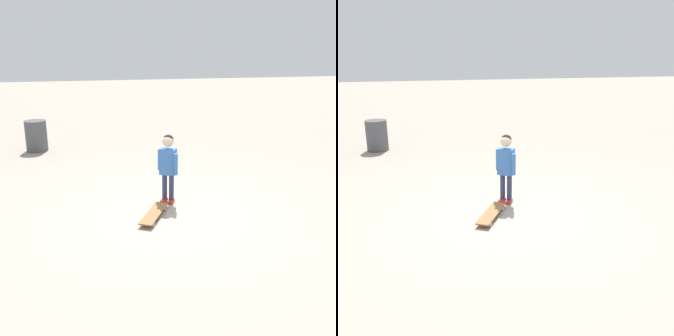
# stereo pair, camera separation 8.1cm
# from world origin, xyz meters

# --- Properties ---
(ground_plane) EXTENTS (50.00, 50.00, 0.00)m
(ground_plane) POSITION_xyz_m (0.00, 0.00, 0.00)
(ground_plane) COLOR #9E9384
(child_person) EXTENTS (0.36, 0.28, 1.06)m
(child_person) POSITION_xyz_m (0.50, -0.10, 0.66)
(child_person) COLOR #2D3351
(child_person) RESTS_ON ground
(skateboard) EXTENTS (0.79, 0.56, 0.07)m
(skateboard) POSITION_xyz_m (-0.01, 0.24, 0.06)
(skateboard) COLOR olive
(skateboard) RESTS_ON ground
(trash_bin) EXTENTS (0.48, 0.48, 0.70)m
(trash_bin) POSITION_xyz_m (4.31, 2.07, 0.35)
(trash_bin) COLOR #4C4C51
(trash_bin) RESTS_ON ground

